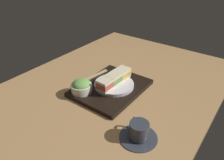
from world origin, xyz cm
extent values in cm
cube|color=tan|center=(0.00, 0.00, -1.50)|extent=(140.00, 100.00, 3.00)
cube|color=black|center=(3.43, 1.28, 1.07)|extent=(37.14, 29.44, 2.14)
cylinder|color=silver|center=(2.42, 2.58, 3.04)|extent=(20.19, 20.19, 1.78)
cube|color=beige|center=(-4.24, 2.82, 4.63)|extent=(7.82, 6.33, 1.41)
cube|color=gold|center=(-4.24, 2.82, 6.63)|extent=(8.26, 6.72, 2.60)
cube|color=beige|center=(-4.24, 2.82, 8.64)|extent=(7.82, 6.33, 1.41)
cube|color=beige|center=(2.42, 2.58, 4.62)|extent=(7.82, 6.33, 1.40)
cube|color=#669347|center=(2.42, 2.58, 6.64)|extent=(8.31, 6.56, 2.64)
cube|color=beige|center=(2.42, 2.58, 8.66)|extent=(7.82, 6.33, 1.40)
cube|color=beige|center=(9.09, 2.34, 4.60)|extent=(7.82, 6.33, 1.34)
cube|color=#B74C42|center=(9.09, 2.34, 6.60)|extent=(8.05, 6.50, 2.66)
cube|color=beige|center=(9.09, 2.34, 8.60)|extent=(7.82, 6.33, 1.34)
cylinder|color=silver|center=(15.86, -7.30, 4.18)|extent=(10.27, 10.27, 4.07)
ellipsoid|color=#6BA84C|center=(15.86, -7.30, 6.21)|extent=(8.90, 8.90, 4.89)
cube|color=tan|center=(2.21, -12.62, 2.49)|extent=(21.07, 3.84, 0.70)
cube|color=tan|center=(2.34, -11.75, 2.49)|extent=(21.07, 3.84, 0.70)
cylinder|color=#333842|center=(23.98, 29.81, 0.40)|extent=(14.91, 14.91, 0.80)
cylinder|color=#333842|center=(23.98, 29.81, 4.05)|extent=(7.57, 7.57, 6.50)
cylinder|color=#382111|center=(23.98, 29.81, 6.90)|extent=(6.96, 6.96, 0.40)
torus|color=#333842|center=(21.25, 26.38, 4.05)|extent=(3.39, 3.97, 4.44)
camera|label=1|loc=(78.45, 57.43, 62.80)|focal=34.94mm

